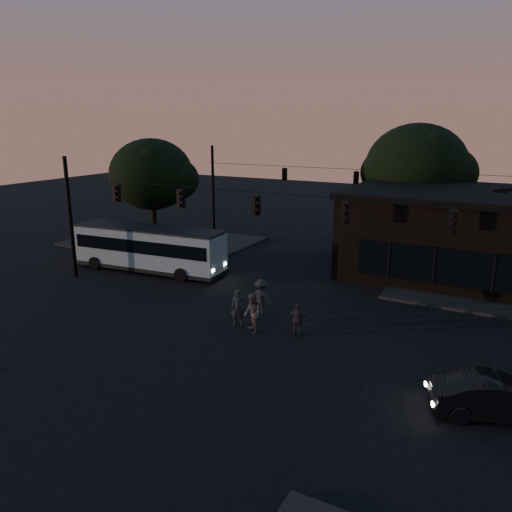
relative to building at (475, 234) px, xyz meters
The scene contains 13 objects.
ground 18.53m from the building, 119.40° to the right, with size 120.00×120.00×0.00m, color black.
sidewalk_far_left 23.23m from the building, behind, with size 14.00×10.00×0.15m, color black.
building is the anchor object (origin of this frame).
tree_behind 8.57m from the building, 129.68° to the left, with size 7.60×7.60×9.43m.
tree_left 23.37m from the building, behind, with size 6.40×6.40×8.30m.
signal_rig_near 15.08m from the building, 126.93° to the right, with size 26.24×0.30×7.50m.
signal_rig_far 9.97m from the building, 155.90° to the left, with size 26.24×0.30×7.50m.
bus 20.64m from the building, 154.90° to the right, with size 10.51×3.26×2.91m.
car 16.76m from the building, 81.42° to the right, with size 1.49×4.26×1.40m, color black.
pedestrian_a 16.58m from the building, 123.12° to the right, with size 0.64×0.42×1.75m, color #1F2427.
pedestrian_b 16.42m from the building, 119.16° to the right, with size 0.91×0.71×1.87m, color #4E4847.
pedestrian_c 14.99m from the building, 113.56° to the right, with size 0.92×0.38×1.57m, color #2C272F.
pedestrian_d 14.99m from the building, 125.37° to the right, with size 1.21×0.70×1.88m, color black.
Camera 1 is at (11.43, -17.13, 9.47)m, focal length 35.00 mm.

